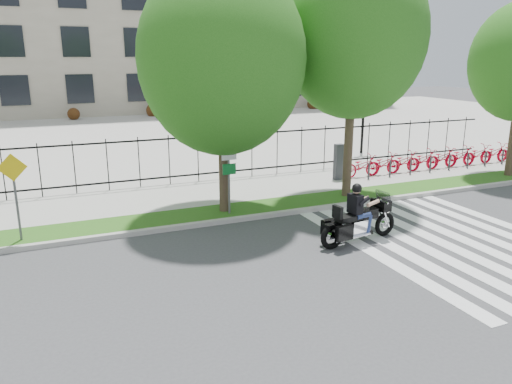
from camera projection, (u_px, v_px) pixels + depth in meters
name	position (u px, v px, depth m)	size (l,w,h in m)	color
ground	(305.00, 268.00, 12.59)	(120.00, 120.00, 0.00)	#3C3C3F
curb	(245.00, 218.00, 16.21)	(60.00, 0.20, 0.15)	#A6A39C
grass_verge	(235.00, 211.00, 16.96)	(60.00, 1.50, 0.15)	#1E5014
sidewalk	(212.00, 193.00, 19.18)	(60.00, 3.50, 0.15)	#A7A49C
plaza	(133.00, 132.00, 34.74)	(80.00, 34.00, 0.10)	#A7A49C
crosswalk_stripes	(452.00, 241.00, 14.43)	(5.70, 8.00, 0.01)	silver
iron_fence	(198.00, 158.00, 20.45)	(30.00, 0.06, 2.00)	black
office_building	(91.00, 6.00, 49.79)	(60.00, 21.90, 20.15)	gray
lamp_post_right	(364.00, 95.00, 26.19)	(1.06, 0.70, 4.25)	black
street_tree_1	(222.00, 59.00, 15.49)	(5.26, 5.26, 7.98)	#35291D
street_tree_2	(354.00, 35.00, 17.12)	(5.02, 5.02, 8.62)	#35291D
bike_share_station	(441.00, 158.00, 23.00)	(11.07, 0.85, 1.50)	#2D2D33
sign_pole_regulatory	(229.00, 166.00, 16.07)	(0.50, 0.09, 2.50)	#59595B
sign_pole_warning	(14.00, 185.00, 13.68)	(0.78, 0.09, 2.49)	#59595B
motorcycle_rider	(359.00, 219.00, 14.18)	(2.73, 0.96, 2.11)	black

